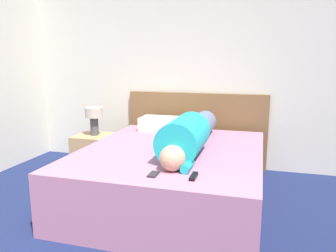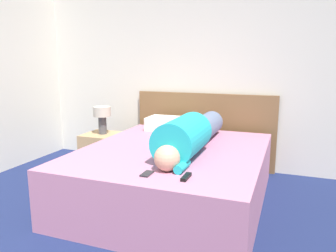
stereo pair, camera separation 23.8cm
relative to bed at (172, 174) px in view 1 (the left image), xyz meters
name	(u,v)px [view 1 (the left image)]	position (x,y,z in m)	size (l,w,h in m)	color
wall_back	(190,65)	(-0.10, 1.23, 1.04)	(5.55, 0.06, 2.60)	silver
bed	(172,174)	(0.00, 0.00, 0.00)	(1.69, 2.01, 0.52)	#B2708E
headboard	(196,130)	(0.00, 1.16, 0.22)	(1.81, 0.04, 0.95)	brown
nightstand	(96,153)	(-1.15, 0.59, -0.03)	(0.47, 0.44, 0.46)	tan
table_lamp	(94,116)	(-1.15, 0.59, 0.43)	(0.21, 0.21, 0.34)	#4C4C51
person_lying	(190,134)	(0.18, -0.02, 0.42)	(0.36, 1.59, 0.36)	tan
pillow_near_headboard	(161,124)	(-0.35, 0.79, 0.34)	(0.50, 0.33, 0.16)	silver
tv_remote	(194,176)	(0.36, -0.74, 0.27)	(0.04, 0.15, 0.02)	black
cell_phone	(154,174)	(0.07, -0.76, 0.27)	(0.06, 0.13, 0.01)	black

